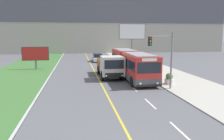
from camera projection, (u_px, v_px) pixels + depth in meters
name	position (u px, v px, depth m)	size (l,w,h in m)	color
apartment_block_background	(84.00, 11.00, 59.95)	(80.00, 8.04, 22.93)	gray
city_bus	(131.00, 64.00, 25.69)	(2.63, 13.00, 2.99)	red
dump_truck	(111.00, 67.00, 24.63)	(2.50, 6.82, 2.60)	black
car_distant	(98.00, 58.00, 40.36)	(1.80, 4.30, 1.45)	silver
traffic_light_mast	(164.00, 53.00, 19.21)	(2.28, 0.32, 5.15)	slate
billboard_large	(132.00, 33.00, 41.34)	(5.07, 0.24, 6.96)	#59595B
billboard_small	(35.00, 54.00, 30.75)	(3.68, 0.24, 3.23)	#59595B
planter_round_near	(169.00, 79.00, 21.54)	(0.89, 0.89, 1.11)	silver
planter_round_second	(151.00, 71.00, 26.26)	(0.94, 0.94, 1.17)	silver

